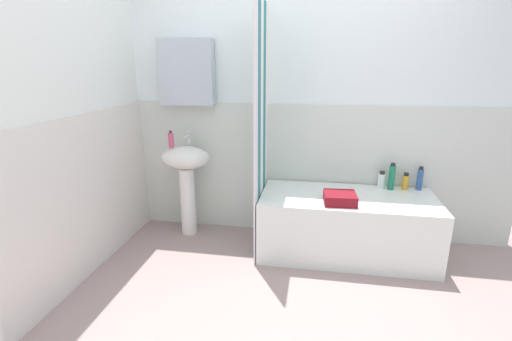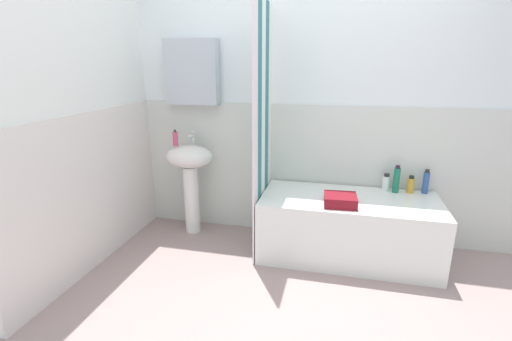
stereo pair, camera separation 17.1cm
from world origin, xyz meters
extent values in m
cube|color=#A48B86|center=(0.00, 0.00, -0.02)|extent=(4.80, 5.60, 0.04)
cube|color=white|center=(0.00, 1.27, 1.20)|extent=(3.60, 0.05, 2.40)
cube|color=silver|center=(0.00, 1.24, 0.60)|extent=(3.60, 0.02, 1.20)
cube|color=silver|center=(-1.03, 1.18, 1.46)|extent=(0.48, 0.12, 0.56)
cube|color=white|center=(-1.57, 0.34, 1.20)|extent=(0.05, 1.81, 2.40)
cube|color=silver|center=(-1.54, 0.34, 0.60)|extent=(0.02, 1.81, 1.20)
cylinder|color=white|center=(-1.03, 1.03, 0.32)|extent=(0.14, 0.14, 0.63)
ellipsoid|color=white|center=(-1.03, 1.03, 0.73)|extent=(0.44, 0.34, 0.20)
cylinder|color=silver|center=(-1.03, 1.13, 0.86)|extent=(0.03, 0.03, 0.05)
cylinder|color=silver|center=(-1.03, 1.08, 0.91)|extent=(0.02, 0.10, 0.02)
sphere|color=silver|center=(-1.03, 1.13, 0.94)|extent=(0.03, 0.03, 0.03)
cylinder|color=#CC496D|center=(-1.14, 0.99, 0.90)|extent=(0.05, 0.05, 0.12)
sphere|color=#232E29|center=(-1.14, 0.99, 0.97)|extent=(0.02, 0.02, 0.02)
cube|color=white|center=(0.39, 0.89, 0.25)|extent=(1.40, 0.65, 0.51)
cube|color=white|center=(-0.33, 0.63, 1.00)|extent=(0.01, 0.13, 2.00)
cube|color=teal|center=(-0.33, 0.76, 1.00)|extent=(0.01, 0.13, 2.00)
cube|color=white|center=(-0.33, 0.89, 1.00)|extent=(0.01, 0.13, 2.00)
cube|color=#2B7779|center=(-0.33, 1.02, 1.00)|extent=(0.01, 0.13, 2.00)
cube|color=white|center=(-0.33, 1.15, 1.00)|extent=(0.01, 0.13, 2.00)
cylinder|color=#32579C|center=(0.99, 1.16, 0.60)|extent=(0.05, 0.05, 0.18)
cylinder|color=#262720|center=(0.99, 1.16, 0.70)|extent=(0.03, 0.03, 0.02)
cylinder|color=gold|center=(0.87, 1.15, 0.57)|extent=(0.06, 0.06, 0.12)
cylinder|color=black|center=(0.87, 1.15, 0.64)|extent=(0.04, 0.04, 0.02)
cylinder|color=#1E7A58|center=(0.75, 1.12, 0.61)|extent=(0.05, 0.05, 0.21)
cylinder|color=#291E2B|center=(0.75, 1.12, 0.73)|extent=(0.04, 0.04, 0.02)
cylinder|color=white|center=(0.68, 1.16, 0.57)|extent=(0.06, 0.06, 0.12)
cylinder|color=#2A262B|center=(0.68, 1.16, 0.64)|extent=(0.04, 0.04, 0.02)
cube|color=maroon|center=(0.31, 0.73, 0.55)|extent=(0.25, 0.23, 0.08)
camera|label=1|loc=(0.12, -1.97, 1.55)|focal=25.64mm
camera|label=2|loc=(0.29, -1.93, 1.55)|focal=25.64mm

